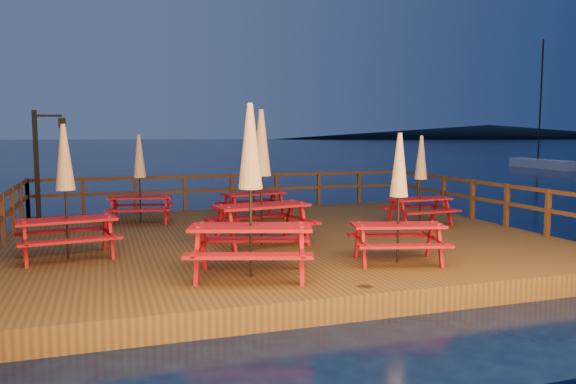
% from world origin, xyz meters
% --- Properties ---
extents(ground, '(500.00, 500.00, 0.00)m').
position_xyz_m(ground, '(0.00, 0.00, 0.00)').
color(ground, black).
rests_on(ground, ground).
extents(deck, '(12.00, 10.00, 0.40)m').
position_xyz_m(deck, '(0.00, 0.00, 0.20)').
color(deck, '#453016').
rests_on(deck, ground).
extents(deck_piles, '(11.44, 9.44, 1.40)m').
position_xyz_m(deck_piles, '(0.00, 0.00, -0.30)').
color(deck_piles, '#382611').
rests_on(deck_piles, ground).
extents(railing, '(11.80, 9.75, 1.10)m').
position_xyz_m(railing, '(0.00, 1.78, 1.16)').
color(railing, '#382611').
rests_on(railing, deck).
extents(lamp_post, '(0.85, 0.18, 3.00)m').
position_xyz_m(lamp_post, '(-5.39, 4.55, 2.20)').
color(lamp_post, black).
rests_on(lamp_post, deck).
extents(headland_right, '(230.40, 86.40, 7.00)m').
position_xyz_m(headland_right, '(185.00, 230.00, 3.50)').
color(headland_right, black).
rests_on(headland_right, ground).
extents(sailboat, '(1.78, 7.00, 10.29)m').
position_xyz_m(sailboat, '(29.33, 23.61, 0.34)').
color(sailboat, silver).
rests_on(sailboat, ground).
extents(picnic_table_0, '(1.99, 1.72, 2.54)m').
position_xyz_m(picnic_table_0, '(-4.49, -1.05, 1.72)').
color(picnic_table_0, maroon).
rests_on(picnic_table_0, deck).
extents(picnic_table_1, '(2.24, 1.95, 2.87)m').
position_xyz_m(picnic_table_1, '(-0.63, -0.90, 1.89)').
color(picnic_table_1, maroon).
rests_on(picnic_table_1, deck).
extents(picnic_table_2, '(2.40, 2.18, 2.85)m').
position_xyz_m(picnic_table_2, '(-1.53, -3.47, 1.88)').
color(picnic_table_2, maroon).
rests_on(picnic_table_2, deck).
extents(picnic_table_3, '(1.85, 1.61, 2.34)m').
position_xyz_m(picnic_table_3, '(-2.90, 2.93, 1.62)').
color(picnic_table_3, maroon).
rests_on(picnic_table_3, deck).
extents(picnic_table_4, '(1.68, 1.41, 2.31)m').
position_xyz_m(picnic_table_4, '(3.98, 0.33, 1.60)').
color(picnic_table_4, maroon).
rests_on(picnic_table_4, deck).
extents(picnic_table_5, '(2.00, 1.77, 2.46)m').
position_xyz_m(picnic_table_5, '(0.11, 2.56, 1.68)').
color(picnic_table_5, maroon).
rests_on(picnic_table_5, deck).
extents(picnic_table_6, '(1.96, 1.75, 2.38)m').
position_xyz_m(picnic_table_6, '(1.29, -3.29, 1.63)').
color(picnic_table_6, maroon).
rests_on(picnic_table_6, deck).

